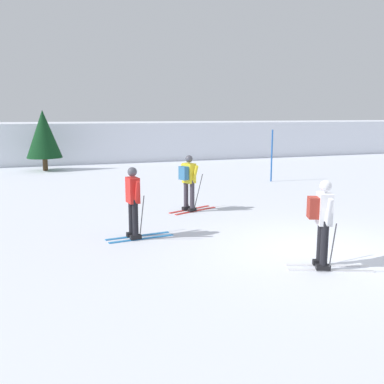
{
  "coord_description": "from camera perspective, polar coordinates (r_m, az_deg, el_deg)",
  "views": [
    {
      "loc": [
        -5.6,
        -7.48,
        2.91
      ],
      "look_at": [
        -1.84,
        3.08,
        0.9
      ],
      "focal_mm": 40.59,
      "sensor_mm": 36.0,
      "label": 1
    }
  ],
  "objects": [
    {
      "name": "ground_plane",
      "position": [
        9.79,
        16.55,
        -7.57
      ],
      "size": [
        120.0,
        120.0,
        0.0
      ],
      "primitive_type": "plane",
      "color": "silver"
    },
    {
      "name": "skier_red",
      "position": [
        10.26,
        -7.71,
        -1.15
      ],
      "size": [
        1.63,
        1.0,
        1.71
      ],
      "color": "#237AC6",
      "rests_on": "ground"
    },
    {
      "name": "trail_marker_pole",
      "position": [
        19.29,
        10.43,
        4.7
      ],
      "size": [
        0.07,
        0.07,
        2.26
      ],
      "primitive_type": "cylinder",
      "color": "#1E56AD",
      "rests_on": "ground"
    },
    {
      "name": "skier_yellow",
      "position": [
        13.07,
        -0.46,
        1.55
      ],
      "size": [
        1.62,
        0.96,
        1.71
      ],
      "color": "red",
      "rests_on": "ground"
    },
    {
      "name": "far_snow_ridge",
      "position": [
        29.85,
        -8.82,
        6.75
      ],
      "size": [
        80.0,
        6.54,
        2.39
      ],
      "primitive_type": "cube",
      "color": "silver",
      "rests_on": "ground"
    },
    {
      "name": "conifer_far_left",
      "position": [
        23.94,
        -18.94,
        7.2
      ],
      "size": [
        1.81,
        1.81,
        3.15
      ],
      "color": "#513823",
      "rests_on": "ground"
    },
    {
      "name": "skier_white",
      "position": [
        8.53,
        16.78,
        -3.53
      ],
      "size": [
        1.62,
        0.96,
        1.71
      ],
      "color": "silver",
      "rests_on": "ground"
    }
  ]
}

